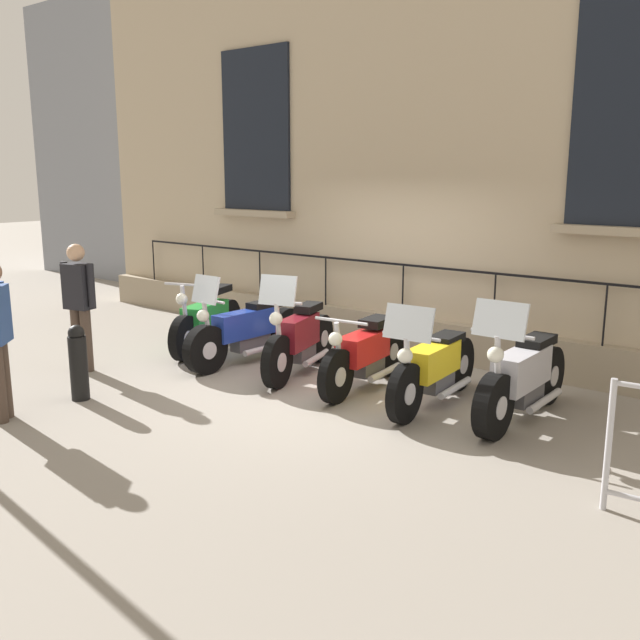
# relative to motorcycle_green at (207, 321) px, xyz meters

# --- Properties ---
(ground_plane) EXTENTS (60.00, 60.00, 0.00)m
(ground_plane) POSITION_rel_motorcycle_green_xyz_m (0.34, 2.32, -0.42)
(ground_plane) COLOR gray
(building_facade) EXTENTS (0.82, 13.18, 7.14)m
(building_facade) POSITION_rel_motorcycle_green_xyz_m (-2.01, 2.32, 3.06)
(building_facade) COLOR tan
(building_facade) RESTS_ON ground_plane
(motorcycle_green) EXTENTS (1.88, 0.86, 1.07)m
(motorcycle_green) POSITION_rel_motorcycle_green_xyz_m (0.00, 0.00, 0.00)
(motorcycle_green) COLOR black
(motorcycle_green) RESTS_ON ground_plane
(motorcycle_blue) EXTENTS (2.16, 0.54, 1.28)m
(motorcycle_blue) POSITION_rel_motorcycle_green_xyz_m (0.12, 0.93, -0.00)
(motorcycle_blue) COLOR black
(motorcycle_blue) RESTS_ON ground_plane
(motorcycle_maroon) EXTENTS (1.94, 0.75, 1.37)m
(motorcycle_maroon) POSITION_rel_motorcycle_green_xyz_m (0.13, 1.86, 0.03)
(motorcycle_maroon) COLOR black
(motorcycle_maroon) RESTS_ON ground_plane
(motorcycle_red) EXTENTS (1.95, 0.67, 0.95)m
(motorcycle_red) POSITION_rel_motorcycle_green_xyz_m (0.09, 2.86, -0.01)
(motorcycle_red) COLOR black
(motorcycle_red) RESTS_ON ground_plane
(motorcycle_yellow) EXTENTS (2.02, 0.65, 1.23)m
(motorcycle_yellow) POSITION_rel_motorcycle_green_xyz_m (0.15, 3.82, 0.01)
(motorcycle_yellow) COLOR black
(motorcycle_yellow) RESTS_ON ground_plane
(motorcycle_silver) EXTENTS (2.03, 0.64, 1.36)m
(motorcycle_silver) POSITION_rel_motorcycle_green_xyz_m (-0.03, 4.77, 0.02)
(motorcycle_silver) COLOR black
(motorcycle_silver) RESTS_ON ground_plane
(bollard) EXTENTS (0.20, 0.20, 0.87)m
(bollard) POSITION_rel_motorcycle_green_xyz_m (2.46, 0.56, 0.01)
(bollard) COLOR black
(bollard) RESTS_ON ground_plane
(pedestrian_standing) EXTENTS (0.30, 0.52, 1.66)m
(pedestrian_standing) POSITION_rel_motorcycle_green_xyz_m (1.75, -0.47, 0.51)
(pedestrian_standing) COLOR #47382D
(pedestrian_standing) RESTS_ON ground_plane
(distant_building) EXTENTS (4.13, 4.90, 6.53)m
(distant_building) POSITION_rel_motorcycle_green_xyz_m (-5.16, -7.30, 2.84)
(distant_building) COLOR gray
(distant_building) RESTS_ON ground_plane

